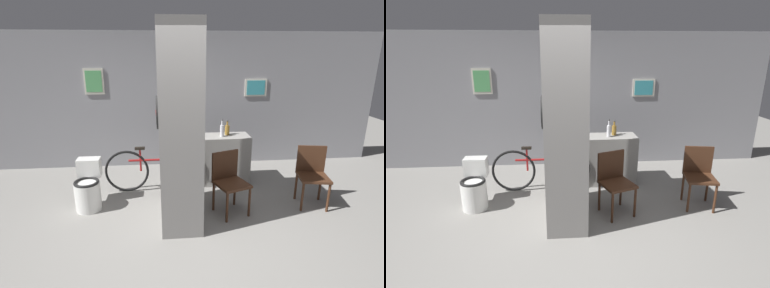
{
  "view_description": "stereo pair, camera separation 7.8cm",
  "coord_description": "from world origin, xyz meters",
  "views": [
    {
      "loc": [
        -0.32,
        -3.22,
        2.26
      ],
      "look_at": [
        0.08,
        0.92,
        0.95
      ],
      "focal_mm": 28.0,
      "sensor_mm": 36.0,
      "label": 1
    },
    {
      "loc": [
        -0.24,
        -3.23,
        2.26
      ],
      "look_at": [
        0.08,
        0.92,
        0.95
      ],
      "focal_mm": 28.0,
      "sensor_mm": 36.0,
      "label": 2
    }
  ],
  "objects": [
    {
      "name": "bicycle",
      "position": [
        -0.49,
        1.4,
        0.37
      ],
      "size": [
        1.62,
        0.42,
        0.77
      ],
      "color": "black",
      "rests_on": "ground_plane"
    },
    {
      "name": "toilet",
      "position": [
        -1.46,
        0.92,
        0.31
      ],
      "size": [
        0.37,
        0.53,
        0.71
      ],
      "color": "silver",
      "rests_on": "ground_plane"
    },
    {
      "name": "bottle_short",
      "position": [
        0.76,
        1.69,
        0.95
      ],
      "size": [
        0.08,
        0.08,
        0.26
      ],
      "color": "olive",
      "rests_on": "counter_shelf"
    },
    {
      "name": "counter_shelf",
      "position": [
        0.49,
        1.64,
        0.43
      ],
      "size": [
        1.3,
        0.44,
        0.86
      ],
      "color": "gray",
      "rests_on": "ground_plane"
    },
    {
      "name": "pillar_center",
      "position": [
        -0.12,
        0.52,
        1.3
      ],
      "size": [
        0.55,
        1.04,
        2.6
      ],
      "color": "gray",
      "rests_on": "ground_plane"
    },
    {
      "name": "wall_back",
      "position": [
        -0.0,
        2.63,
        1.3
      ],
      "size": [
        8.0,
        0.09,
        2.6
      ],
      "color": "gray",
      "rests_on": "ground_plane"
    },
    {
      "name": "ground_plane",
      "position": [
        0.0,
        0.0,
        0.0
      ],
      "size": [
        14.0,
        14.0,
        0.0
      ],
      "primitive_type": "plane",
      "color": "gray"
    },
    {
      "name": "chair_by_doorway",
      "position": [
        1.87,
        0.74,
        0.5
      ],
      "size": [
        0.49,
        0.49,
        0.89
      ],
      "rotation": [
        0.0,
        0.0,
        -0.17
      ],
      "color": "#422616",
      "rests_on": "ground_plane"
    },
    {
      "name": "bottle_tall",
      "position": [
        0.65,
        1.59,
        0.97
      ],
      "size": [
        0.07,
        0.07,
        0.3
      ],
      "color": "silver",
      "rests_on": "counter_shelf"
    },
    {
      "name": "chair_near_pillar",
      "position": [
        0.58,
        0.62,
        0.5
      ],
      "size": [
        0.54,
        0.54,
        0.89
      ],
      "rotation": [
        0.0,
        0.0,
        0.35
      ],
      "color": "#422616",
      "rests_on": "ground_plane"
    }
  ]
}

